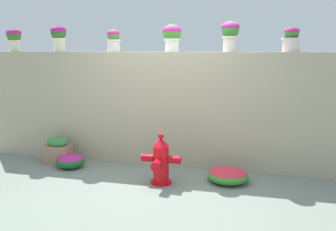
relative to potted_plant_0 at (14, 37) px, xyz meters
name	(u,v)px	position (x,y,z in m)	size (l,w,h in m)	color
ground_plane	(151,186)	(2.85, -1.05, -2.14)	(24.00, 24.00, 0.00)	slate
stone_wall	(169,109)	(2.85, 0.02, -1.20)	(6.57, 0.34, 1.88)	tan
potted_plant_0	(14,37)	(0.00, 0.00, 0.00)	(0.26, 0.26, 0.41)	silver
potted_plant_1	(59,35)	(0.86, 0.04, 0.02)	(0.27, 0.27, 0.45)	beige
potted_plant_2	(113,39)	(1.88, 0.05, -0.05)	(0.25, 0.25, 0.37)	beige
potted_plant_3	(172,35)	(2.89, 0.05, 0.00)	(0.31, 0.31, 0.44)	silver
potted_plant_4	(230,32)	(3.81, 0.01, 0.03)	(0.28, 0.28, 0.47)	beige
potted_plant_5	(291,38)	(4.72, 0.01, -0.06)	(0.29, 0.29, 0.37)	silver
fire_hydrant	(161,162)	(2.95, -0.92, -1.81)	(0.58, 0.46, 0.73)	red
flower_bush_left	(228,175)	(3.89, -0.65, -2.03)	(0.61, 0.55, 0.22)	#3B7D2C
flower_bush_right	(70,161)	(1.33, -0.60, -2.02)	(0.47, 0.42, 0.22)	#1E5A2A
planter_box	(58,151)	(1.02, -0.45, -1.92)	(0.44, 0.27, 0.47)	#9A705A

